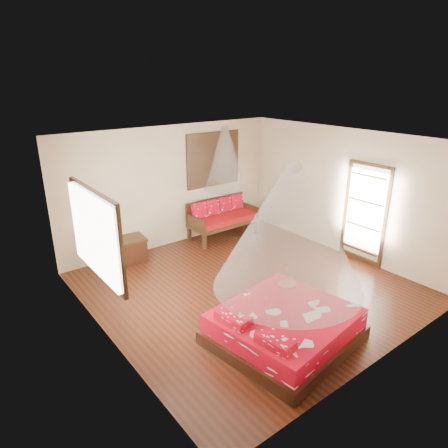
# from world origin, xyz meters

# --- Properties ---
(room) EXTENTS (5.54, 5.54, 2.84)m
(room) POSITION_xyz_m (0.00, 0.00, 1.40)
(room) COLOR #32160B
(room) RESTS_ON ground
(bed) EXTENTS (2.23, 2.07, 0.63)m
(bed) POSITION_xyz_m (-0.66, -1.60, 0.25)
(bed) COLOR black
(bed) RESTS_ON floor
(daybed) EXTENTS (1.75, 0.78, 0.94)m
(daybed) POSITION_xyz_m (1.17, 2.38, 0.52)
(daybed) COLOR black
(daybed) RESTS_ON floor
(storage_chest) EXTENTS (0.82, 0.63, 0.53)m
(storage_chest) POSITION_xyz_m (-1.34, 2.45, 0.27)
(storage_chest) COLOR black
(storage_chest) RESTS_ON floor
(shutter_panel) EXTENTS (1.52, 0.06, 1.32)m
(shutter_panel) POSITION_xyz_m (1.17, 2.72, 1.90)
(shutter_panel) COLOR black
(shutter_panel) RESTS_ON wall_back
(window_left) EXTENTS (0.10, 1.74, 1.34)m
(window_left) POSITION_xyz_m (-2.71, 0.20, 1.70)
(window_left) COLOR black
(window_left) RESTS_ON wall_left
(glazed_door) EXTENTS (0.08, 1.02, 2.16)m
(glazed_door) POSITION_xyz_m (2.72, -0.60, 1.07)
(glazed_door) COLOR black
(glazed_door) RESTS_ON floor
(wine_tray) EXTENTS (0.28, 0.28, 0.22)m
(wine_tray) POSITION_xyz_m (-0.04, -1.04, 0.56)
(wine_tray) COLOR brown
(wine_tray) RESTS_ON bed
(mosquito_net_main) EXTENTS (2.16, 2.16, 1.80)m
(mosquito_net_main) POSITION_xyz_m (-0.64, -1.60, 1.85)
(mosquito_net_main) COLOR silver
(mosquito_net_main) RESTS_ON ceiling
(mosquito_net_daybed) EXTENTS (0.97, 0.97, 1.50)m
(mosquito_net_daybed) POSITION_xyz_m (1.17, 2.25, 2.00)
(mosquito_net_daybed) COLOR silver
(mosquito_net_daybed) RESTS_ON ceiling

